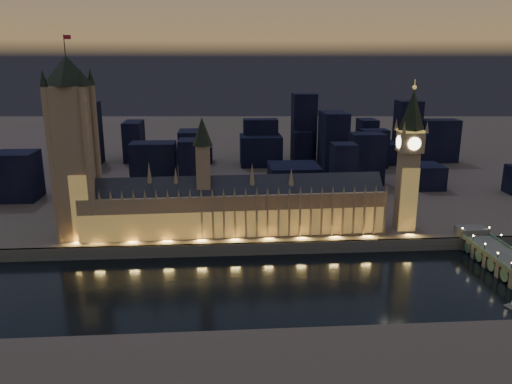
{
  "coord_description": "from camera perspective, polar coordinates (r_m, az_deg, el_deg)",
  "views": [
    {
      "loc": [
        -17.18,
        -257.39,
        122.89
      ],
      "look_at": [
        5.0,
        55.0,
        38.0
      ],
      "focal_mm": 35.0,
      "sensor_mm": 36.0,
      "label": 1
    }
  ],
  "objects": [
    {
      "name": "westminster_bridge",
      "position": [
        324.87,
        27.19,
        -7.69
      ],
      "size": [
        19.02,
        113.0,
        15.9
      ],
      "color": "#424F47",
      "rests_on": "ground"
    },
    {
      "name": "north_bank",
      "position": [
        786.62,
        -2.78,
        6.46
      ],
      "size": [
        2000.0,
        960.0,
        8.0
      ],
      "primitive_type": "cube",
      "color": "#474A2E",
      "rests_on": "ground"
    },
    {
      "name": "ground_plane",
      "position": [
        285.74,
        -0.22,
        -10.31
      ],
      "size": [
        2000.0,
        2000.0,
        0.0
      ],
      "primitive_type": "plane",
      "color": "black",
      "rests_on": "ground"
    },
    {
      "name": "victoria_tower",
      "position": [
        336.46,
        -20.12,
        5.48
      ],
      "size": [
        31.68,
        31.68,
        127.98
      ],
      "color": "#8A7853",
      "rests_on": "north_bank"
    },
    {
      "name": "elizabeth_tower",
      "position": [
        347.96,
        17.15,
        4.78
      ],
      "size": [
        18.0,
        18.0,
        101.07
      ],
      "color": "#8A7853",
      "rests_on": "north_bank"
    },
    {
      "name": "city_backdrop",
      "position": [
        515.1,
        1.95,
        4.84
      ],
      "size": [
        457.69,
        215.63,
        75.89
      ],
      "color": "black",
      "rests_on": "north_bank"
    },
    {
      "name": "embankment_wall",
      "position": [
        321.67,
        -0.72,
        -6.53
      ],
      "size": [
        2000.0,
        2.5,
        8.0
      ],
      "primitive_type": "cube",
      "color": "#424F47",
      "rests_on": "ground"
    },
    {
      "name": "palace_of_westminster",
      "position": [
        333.48,
        -2.65,
        -1.67
      ],
      "size": [
        202.0,
        26.36,
        78.0
      ],
      "color": "#8A7853",
      "rests_on": "north_bank"
    }
  ]
}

